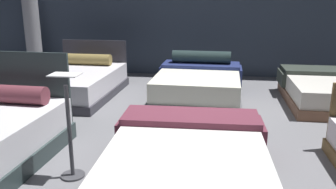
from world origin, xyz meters
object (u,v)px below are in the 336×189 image
(bed_1, at_px, (187,162))
(price_sign, at_px, (70,139))
(bed_5, at_px, (333,91))
(bed_3, at_px, (75,83))
(bed_4, at_px, (198,85))

(bed_1, bearing_deg, price_sign, -179.07)
(bed_1, distance_m, bed_5, 3.72)
(bed_5, bearing_deg, price_sign, -137.64)
(bed_3, height_order, bed_4, bed_3)
(bed_5, bearing_deg, bed_4, -178.11)
(bed_1, xyz_separation_m, bed_3, (-2.31, 2.89, 0.03))
(price_sign, bearing_deg, bed_3, 111.40)
(bed_1, distance_m, price_sign, 1.17)
(bed_3, distance_m, price_sign, 3.15)
(bed_4, height_order, price_sign, price_sign)
(bed_5, bearing_deg, bed_1, -126.28)
(bed_1, bearing_deg, bed_5, 51.56)
(bed_3, bearing_deg, bed_5, 2.94)
(bed_3, relative_size, price_sign, 2.07)
(bed_3, bearing_deg, price_sign, -66.60)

